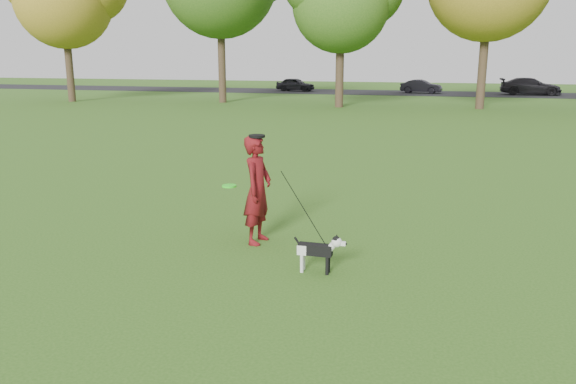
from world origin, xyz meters
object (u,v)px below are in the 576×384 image
(dog, at_px, (319,249))
(car_left, at_px, (295,84))
(man, at_px, (258,190))
(car_right, at_px, (530,86))
(car_mid, at_px, (421,86))

(dog, xyz_separation_m, car_left, (-10.95, 40.53, 0.24))
(man, relative_size, car_right, 0.39)
(car_mid, bearing_deg, man, -173.02)
(man, xyz_separation_m, car_mid, (0.91, 39.49, -0.31))
(car_left, bearing_deg, man, -157.55)
(car_left, bearing_deg, car_mid, -81.37)
(car_mid, bearing_deg, car_right, -81.70)
(car_left, xyz_separation_m, car_mid, (10.62, 0.00, -0.03))
(dog, distance_m, car_right, 41.30)
(dog, bearing_deg, car_mid, 90.47)
(man, distance_m, dog, 1.70)
(car_left, relative_size, car_right, 0.73)
(dog, bearing_deg, car_left, 105.12)
(man, xyz_separation_m, car_right, (9.19, 39.49, -0.20))
(car_left, distance_m, car_mid, 10.62)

